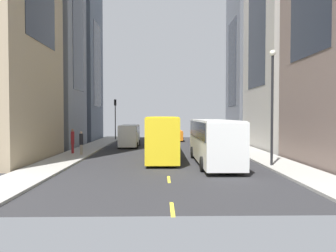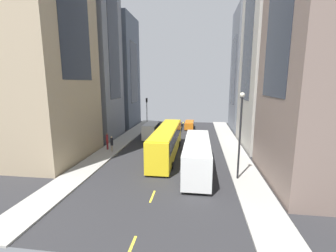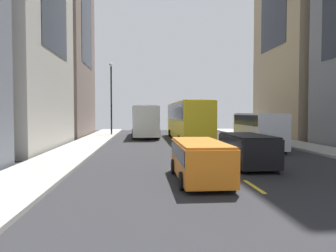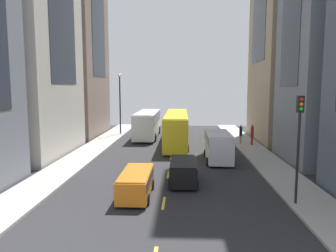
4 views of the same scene
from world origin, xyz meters
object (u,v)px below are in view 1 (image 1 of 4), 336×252
(streetcar_yellow, at_px, (162,133))
(delivery_van_white, at_px, (129,134))
(pedestrian_crossing_mid, at_px, (73,140))
(car_orange_0, at_px, (176,135))
(city_bus_white, at_px, (213,138))
(traffic_light_near_corner, at_px, (115,112))
(car_black_1, at_px, (157,136))
(pedestrian_walking_far, at_px, (81,142))

(streetcar_yellow, height_order, delivery_van_white, streetcar_yellow)
(delivery_van_white, bearing_deg, pedestrian_crossing_mid, 58.86)
(streetcar_yellow, relative_size, car_orange_0, 3.17)
(streetcar_yellow, bearing_deg, city_bus_white, 128.50)
(streetcar_yellow, bearing_deg, delivery_van_white, -66.15)
(pedestrian_crossing_mid, xyz_separation_m, traffic_light_near_corner, (-1.44, -18.07, 2.90))
(streetcar_yellow, xyz_separation_m, pedestrian_crossing_mid, (8.41, -1.12, -0.75))
(car_black_1, bearing_deg, car_orange_0, -135.23)
(traffic_light_near_corner, bearing_deg, city_bus_white, 114.26)
(city_bus_white, xyz_separation_m, pedestrian_crossing_mid, (12.30, -6.01, -0.63))
(city_bus_white, relative_size, delivery_van_white, 2.10)
(streetcar_yellow, distance_m, pedestrian_walking_far, 7.40)
(city_bus_white, xyz_separation_m, streetcar_yellow, (3.89, -4.88, 0.12))
(streetcar_yellow, distance_m, traffic_light_near_corner, 20.53)
(pedestrian_crossing_mid, xyz_separation_m, pedestrian_walking_far, (-1.06, 1.02, -0.11))
(pedestrian_walking_far, xyz_separation_m, traffic_light_near_corner, (-0.38, -19.09, 3.00))
(city_bus_white, relative_size, pedestrian_walking_far, 5.25)
(city_bus_white, bearing_deg, delivery_van_white, -60.35)
(pedestrian_walking_far, bearing_deg, car_black_1, -33.56)
(delivery_van_white, bearing_deg, city_bus_white, 119.65)
(delivery_van_white, distance_m, car_orange_0, 11.05)
(pedestrian_walking_far, bearing_deg, car_orange_0, -37.74)
(car_black_1, height_order, pedestrian_crossing_mid, pedestrian_crossing_mid)
(traffic_light_near_corner, bearing_deg, streetcar_yellow, 109.94)
(delivery_van_white, xyz_separation_m, car_black_1, (-3.08, -6.48, -0.59))
(streetcar_yellow, xyz_separation_m, delivery_van_white, (3.84, -8.69, -0.61))
(car_orange_0, height_order, car_black_1, car_black_1)
(streetcar_yellow, xyz_separation_m, traffic_light_near_corner, (6.97, -19.20, 2.15))
(traffic_light_near_corner, bearing_deg, car_black_1, 147.00)
(pedestrian_crossing_mid, bearing_deg, car_orange_0, 168.79)
(car_orange_0, xyz_separation_m, car_black_1, (2.84, 2.82, 0.02))
(pedestrian_walking_far, bearing_deg, city_bus_white, -123.85)
(delivery_van_white, distance_m, pedestrian_crossing_mid, 8.84)
(streetcar_yellow, height_order, pedestrian_walking_far, streetcar_yellow)
(pedestrian_crossing_mid, relative_size, pedestrian_walking_far, 1.09)
(delivery_van_white, bearing_deg, streetcar_yellow, 113.85)
(delivery_van_white, height_order, traffic_light_near_corner, traffic_light_near_corner)
(pedestrian_crossing_mid, height_order, pedestrian_walking_far, pedestrian_crossing_mid)
(car_black_1, xyz_separation_m, pedestrian_walking_far, (6.59, 15.06, 0.35))
(delivery_van_white, relative_size, traffic_light_near_corner, 0.89)
(city_bus_white, height_order, car_black_1, city_bus_white)
(streetcar_yellow, relative_size, traffic_light_near_corner, 2.44)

